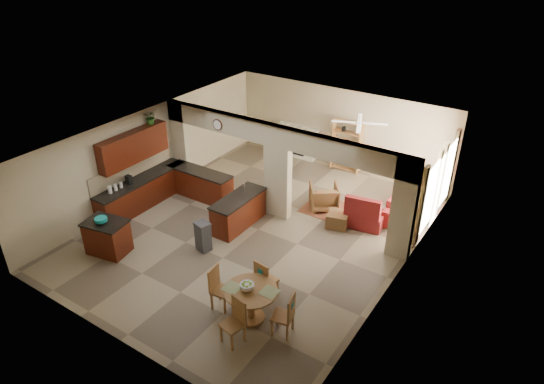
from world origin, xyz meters
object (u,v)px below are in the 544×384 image
Objects in this scene: dining_table at (251,300)px; sofa at (413,202)px; armchair at (324,197)px; kitchen_island at (107,237)px.

dining_table is 6.42m from sofa.
sofa is 3.06× the size of armchair.
armchair is (-0.92, 5.06, -0.14)m from dining_table.
sofa is (5.97, 6.30, -0.09)m from kitchen_island.
kitchen_island reaches higher than armchair.
kitchen_island reaches higher than sofa.
kitchen_island is at bearing 135.22° from sofa.
dining_table reaches higher than armchair.
dining_table is 5.15m from armchair.
dining_table is 1.38× the size of armchair.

